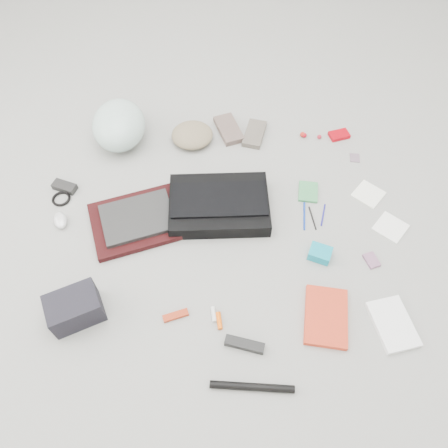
{
  "coord_description": "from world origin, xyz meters",
  "views": [
    {
      "loc": [
        -0.04,
        -1.04,
        1.6
      ],
      "look_at": [
        0.0,
        0.0,
        0.05
      ],
      "focal_mm": 35.0,
      "sensor_mm": 36.0,
      "label": 1
    }
  ],
  "objects_px": {
    "book_red": "(326,317)",
    "accordion_wallet": "(320,253)",
    "laptop": "(138,217)",
    "bike_helmet": "(119,125)",
    "camera_bag": "(75,308)",
    "messenger_bag": "(219,205)"
  },
  "relations": [
    {
      "from": "book_red",
      "to": "laptop",
      "type": "bearing_deg",
      "value": 158.37
    },
    {
      "from": "laptop",
      "to": "camera_bag",
      "type": "xyz_separation_m",
      "value": [
        -0.2,
        -0.43,
        0.02
      ]
    },
    {
      "from": "laptop",
      "to": "messenger_bag",
      "type": "bearing_deg",
      "value": -7.68
    },
    {
      "from": "messenger_bag",
      "to": "camera_bag",
      "type": "relative_size",
      "value": 2.29
    },
    {
      "from": "bike_helmet",
      "to": "accordion_wallet",
      "type": "distance_m",
      "value": 1.15
    },
    {
      "from": "book_red",
      "to": "accordion_wallet",
      "type": "bearing_deg",
      "value": 96.71
    },
    {
      "from": "camera_bag",
      "to": "book_red",
      "type": "bearing_deg",
      "value": -25.32
    },
    {
      "from": "camera_bag",
      "to": "book_red",
      "type": "distance_m",
      "value": 0.95
    },
    {
      "from": "laptop",
      "to": "bike_helmet",
      "type": "bearing_deg",
      "value": 86.57
    },
    {
      "from": "bike_helmet",
      "to": "laptop",
      "type": "bearing_deg",
      "value": -78.73
    },
    {
      "from": "laptop",
      "to": "accordion_wallet",
      "type": "relative_size",
      "value": 3.42
    },
    {
      "from": "laptop",
      "to": "bike_helmet",
      "type": "height_order",
      "value": "bike_helmet"
    },
    {
      "from": "bike_helmet",
      "to": "camera_bag",
      "type": "height_order",
      "value": "bike_helmet"
    },
    {
      "from": "laptop",
      "to": "camera_bag",
      "type": "height_order",
      "value": "camera_bag"
    },
    {
      "from": "bike_helmet",
      "to": "camera_bag",
      "type": "bearing_deg",
      "value": -96.69
    },
    {
      "from": "book_red",
      "to": "accordion_wallet",
      "type": "height_order",
      "value": "accordion_wallet"
    },
    {
      "from": "messenger_bag",
      "to": "camera_bag",
      "type": "height_order",
      "value": "camera_bag"
    },
    {
      "from": "book_red",
      "to": "accordion_wallet",
      "type": "xyz_separation_m",
      "value": [
        0.02,
        0.27,
        0.01
      ]
    },
    {
      "from": "accordion_wallet",
      "to": "bike_helmet",
      "type": "bearing_deg",
      "value": 165.06
    },
    {
      "from": "laptop",
      "to": "book_red",
      "type": "xyz_separation_m",
      "value": [
        0.75,
        -0.48,
        -0.03
      ]
    },
    {
      "from": "accordion_wallet",
      "to": "laptop",
      "type": "bearing_deg",
      "value": -170.7
    },
    {
      "from": "messenger_bag",
      "to": "accordion_wallet",
      "type": "relative_size",
      "value": 4.87
    }
  ]
}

